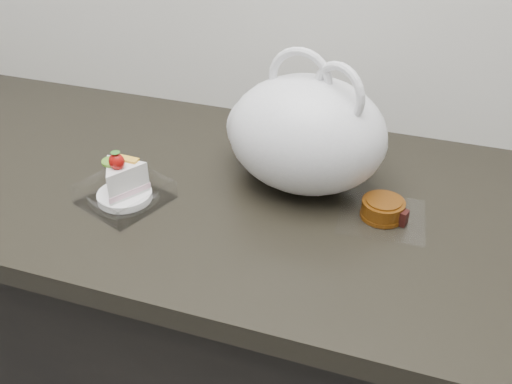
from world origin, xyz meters
name	(u,v)px	position (x,y,z in m)	size (l,w,h in m)	color
counter	(247,355)	(0.00, 1.69, 0.45)	(2.04, 0.64, 0.90)	black
cake_tray	(123,187)	(-0.19, 1.59, 0.93)	(0.17, 0.17, 0.10)	white
mooncake_wrap	(383,210)	(0.25, 1.68, 0.91)	(0.15, 0.15, 0.03)	white
plastic_bag	(299,133)	(0.08, 1.74, 1.00)	(0.35, 0.29, 0.26)	white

